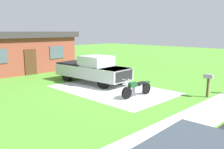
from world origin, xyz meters
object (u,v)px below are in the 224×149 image
Objects in this scene: motorcycle at (137,88)px; mailbox at (208,79)px; pickup_truck at (92,69)px; neighbor_house at (17,51)px.

motorcycle is 1.76× the size of mailbox.
pickup_truck is 4.58× the size of mailbox.
mailbox is at bearing -74.53° from pickup_truck.
neighbor_house is at bearing 102.87° from mailbox.
neighbor_house is (-1.56, 8.40, 0.84)m from pickup_truck.
mailbox is at bearing -77.13° from neighbor_house.
pickup_truck reaches higher than motorcycle.
pickup_truck is at bearing -79.46° from neighbor_house.
motorcycle is 0.38× the size of pickup_truck.
neighbor_house is at bearing 100.54° from pickup_truck.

